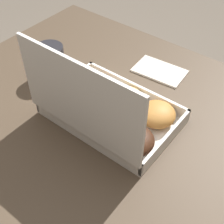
{
  "coord_description": "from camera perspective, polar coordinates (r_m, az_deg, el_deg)",
  "views": [
    {
      "loc": [
        -0.42,
        0.46,
        1.37
      ],
      "look_at": [
        -0.05,
        -0.01,
        0.78
      ],
      "focal_mm": 50.0,
      "sensor_mm": 36.0,
      "label": 1
    }
  ],
  "objects": [
    {
      "name": "donut_box",
      "position": [
        0.81,
        -0.41,
        0.32
      ],
      "size": [
        0.35,
        0.24,
        0.25
      ],
      "color": "silver",
      "rests_on": "dining_table"
    },
    {
      "name": "dining_table",
      "position": [
        0.96,
        -2.67,
        -4.54
      ],
      "size": [
        0.99,
        0.86,
        0.76
      ],
      "color": "#4C3D2D",
      "rests_on": "ground_plane"
    },
    {
      "name": "coffee_mug",
      "position": [
        0.98,
        -11.13,
        9.12
      ],
      "size": [
        0.09,
        0.09,
        0.1
      ],
      "color": "#232328",
      "rests_on": "dining_table"
    },
    {
      "name": "paper_napkin",
      "position": [
        1.02,
        8.71,
        7.44
      ],
      "size": [
        0.17,
        0.11,
        0.01
      ],
      "color": "silver",
      "rests_on": "dining_table"
    }
  ]
}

